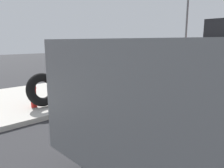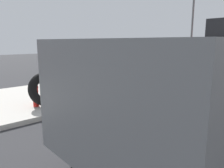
{
  "view_description": "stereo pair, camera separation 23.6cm",
  "coord_description": "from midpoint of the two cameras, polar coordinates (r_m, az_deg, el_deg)",
  "views": [
    {
      "loc": [
        -2.91,
        -1.99,
        2.37
      ],
      "look_at": [
        1.44,
        2.56,
        1.15
      ],
      "focal_mm": 35.28,
      "sensor_mm": 36.0,
      "label": 1
    },
    {
      "loc": [
        -2.74,
        -2.15,
        2.37
      ],
      "look_at": [
        1.44,
        2.56,
        1.15
      ],
      "focal_mm": 35.28,
      "sensor_mm": 36.0,
      "label": 2
    }
  ],
  "objects": [
    {
      "name": "street_light_pole",
      "position": [
        14.81,
        18.13,
        11.57
      ],
      "size": [
        0.12,
        0.12,
        5.01
      ],
      "primitive_type": "cylinder",
      "color": "#595B5E",
      "rests_on": "sidewalk_curb"
    },
    {
      "name": "sidewalk_curb",
      "position": [
        9.31,
        -24.75,
        -4.31
      ],
      "size": [
        36.0,
        5.0,
        0.15
      ],
      "primitive_type": "cube",
      "color": "#BCB7AD",
      "rests_on": "ground"
    },
    {
      "name": "fire_hydrant",
      "position": [
        7.99,
        -20.48,
        -2.77
      ],
      "size": [
        0.22,
        0.5,
        0.78
      ],
      "color": "red",
      "rests_on": "sidewalk_curb"
    },
    {
      "name": "loose_tire",
      "position": [
        7.94,
        -18.37,
        -1.4
      ],
      "size": [
        1.15,
        0.54,
        1.19
      ],
      "primitive_type": "torus",
      "rotation": [
        1.35,
        0.0,
        -0.0
      ],
      "color": "black",
      "rests_on": "sidewalk_curb"
    }
  ]
}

